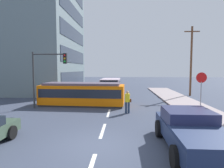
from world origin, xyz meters
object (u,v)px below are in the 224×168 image
object	(u,v)px
pickup_truck_parked	(191,131)
utility_pole_mid	(191,60)
traffic_light_mast	(47,69)
pedestrian_crossing	(127,101)
streetcar_tram	(83,94)
stop_sign	(201,84)
city_bus	(111,84)

from	to	relation	value
pickup_truck_parked	utility_pole_mid	world-z (taller)	utility_pole_mid
traffic_light_mast	pedestrian_crossing	bearing A→B (deg)	-11.97
pedestrian_crossing	traffic_light_mast	bearing A→B (deg)	168.03
streetcar_tram	stop_sign	xyz separation A→B (m)	(9.35, -2.68, 1.14)
pedestrian_crossing	pickup_truck_parked	world-z (taller)	pedestrian_crossing
stop_sign	traffic_light_mast	size ratio (longest dim) A/B	0.62
streetcar_tram	traffic_light_mast	world-z (taller)	traffic_light_mast
pickup_truck_parked	stop_sign	xyz separation A→B (m)	(2.97, 6.52, 1.40)
traffic_light_mast	city_bus	bearing A→B (deg)	68.53
pedestrian_crossing	stop_sign	distance (m)	5.52
traffic_light_mast	utility_pole_mid	distance (m)	16.78
city_bus	traffic_light_mast	xyz separation A→B (m)	(-4.49, -11.42, 2.21)
pickup_truck_parked	utility_pole_mid	distance (m)	17.33
stop_sign	utility_pole_mid	size ratio (longest dim) A/B	0.34
city_bus	pedestrian_crossing	xyz separation A→B (m)	(2.06, -12.81, -0.14)
city_bus	pickup_truck_parked	world-z (taller)	city_bus
pickup_truck_parked	traffic_light_mast	bearing A→B (deg)	139.59
pickup_truck_parked	city_bus	bearing A→B (deg)	103.20
pedestrian_crossing	stop_sign	bearing A→B (deg)	3.06
city_bus	stop_sign	world-z (taller)	stop_sign
pedestrian_crossing	city_bus	bearing A→B (deg)	99.16
pedestrian_crossing	pickup_truck_parked	bearing A→B (deg)	-68.94
pedestrian_crossing	stop_sign	world-z (taller)	stop_sign
pickup_truck_parked	stop_sign	size ratio (longest dim) A/B	1.74
city_bus	pickup_truck_parked	distance (m)	19.56
pickup_truck_parked	utility_pole_mid	size ratio (longest dim) A/B	0.60
pickup_truck_parked	stop_sign	distance (m)	7.30
pickup_truck_parked	pedestrian_crossing	bearing A→B (deg)	111.06
pickup_truck_parked	stop_sign	world-z (taller)	stop_sign
city_bus	streetcar_tram	bearing A→B (deg)	-101.03
traffic_light_mast	utility_pole_mid	xyz separation A→B (m)	(14.49, 8.41, 1.07)
city_bus	utility_pole_mid	distance (m)	10.94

